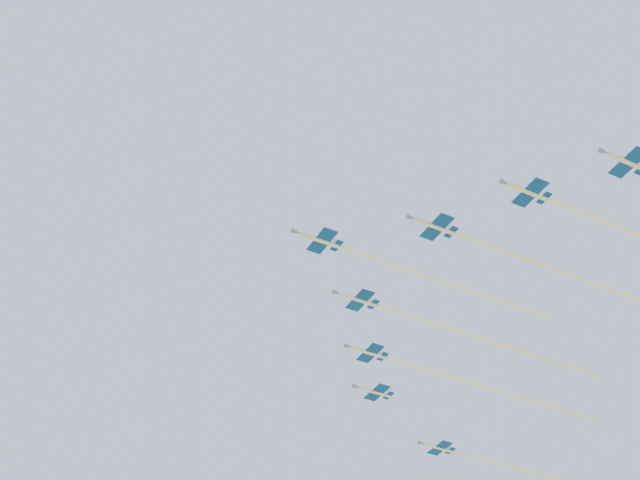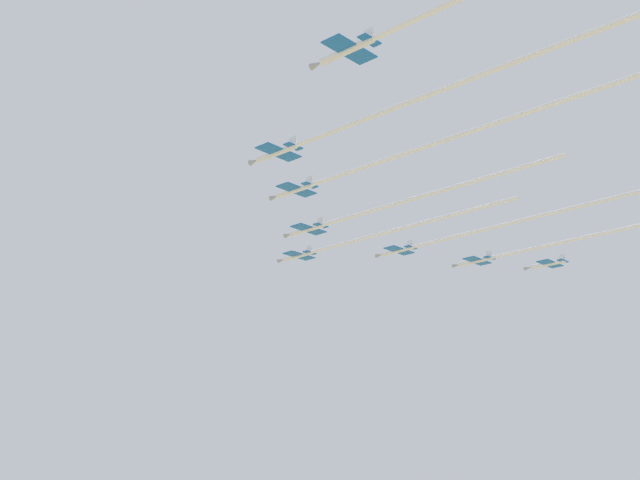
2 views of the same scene
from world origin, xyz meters
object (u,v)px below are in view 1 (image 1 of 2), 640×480
jet_starboard_inner (451,329)px  jet_port_outer (632,233)px  jet_starboard_outer (456,378)px  jet_tail_end (506,465)px  jet_lead (403,268)px  jet_port_trail (374,392)px  jet_port_inner (516,255)px

jet_starboard_inner → jet_port_outer: (18.53, 41.22, -0.69)m
jet_starboard_outer → jet_tail_end: 45.38m
jet_port_outer → jet_tail_end: 93.31m
jet_port_outer → jet_tail_end: bearing=-21.2°
jet_starboard_inner → jet_lead: bearing=124.7°
jet_starboard_outer → jet_tail_end: bearing=-50.3°
jet_starboard_outer → jet_port_trail: (0.96, -19.72, 0.44)m
jet_lead → jet_tail_end: bearing=-49.1°
jet_port_inner → jet_tail_end: 88.33m
jet_starboard_inner → jet_port_outer: size_ratio=0.96×
jet_lead → jet_tail_end: jet_lead is taller
jet_starboard_outer → jet_port_outer: bearing=-178.8°
jet_starboard_inner → jet_port_outer: jet_starboard_inner is taller
jet_starboard_outer → jet_tail_end: jet_starboard_outer is taller
jet_starboard_outer → jet_tail_end: size_ratio=1.07×
jet_starboard_inner → jet_port_trail: jet_starboard_inner is taller
jet_lead → jet_port_trail: size_ratio=5.13×
jet_port_inner → jet_port_trail: bearing=-2.1°
jet_port_inner → jet_lead: bearing=48.7°
jet_lead → jet_port_inner: size_ratio=1.00×
jet_starboard_inner → jet_starboard_outer: (-17.81, -3.99, -1.40)m
jet_port_outer → jet_starboard_outer: 58.01m
jet_starboard_inner → jet_port_outer: bearing=-164.2°
jet_starboard_inner → jet_port_trail: (-16.85, -23.71, -0.96)m
jet_starboard_inner → jet_tail_end: jet_starboard_inner is taller
jet_port_inner → jet_starboard_inner: (-22.06, -19.35, 2.09)m
jet_lead → jet_starboard_inner: bearing=-55.3°
jet_tail_end → jet_starboard_inner: bearing=133.4°
jet_port_inner → jet_port_trail: (-38.91, -43.06, 1.13)m
jet_port_inner → jet_starboard_outer: bearing=-19.7°
jet_lead → jet_port_trail: 47.33m
jet_starboard_outer → jet_starboard_inner: bearing=142.6°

